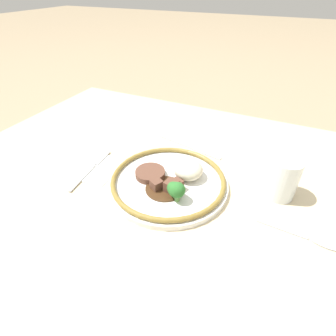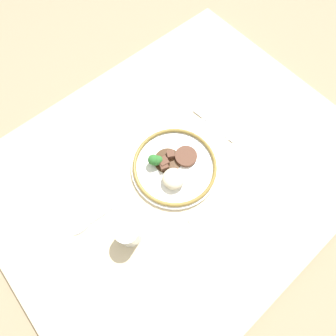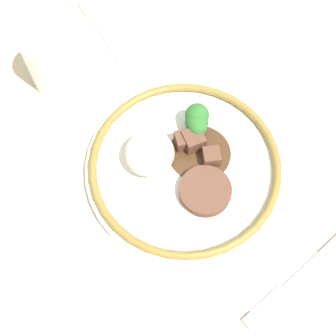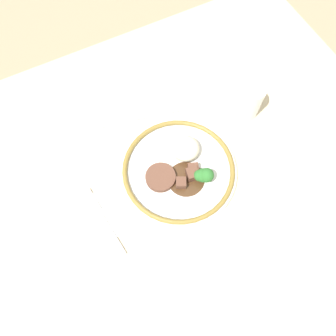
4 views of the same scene
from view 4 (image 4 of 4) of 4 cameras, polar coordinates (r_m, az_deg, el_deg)
ground_plane at (r=0.86m, az=0.96°, el=-2.35°), size 8.00×8.00×0.00m
dining_table at (r=0.84m, az=0.98°, el=-1.75°), size 1.20×0.96×0.05m
napkin at (r=0.80m, az=-11.97°, el=-8.56°), size 0.16×0.14×0.00m
plate at (r=0.80m, az=2.21°, el=-0.38°), size 0.29×0.29×0.06m
juice_glass at (r=0.89m, az=13.79°, el=11.29°), size 0.07×0.07×0.10m
fork at (r=0.79m, az=-11.53°, el=-7.92°), size 0.03×0.18×0.00m
knife at (r=0.89m, az=-4.51°, el=8.79°), size 0.21×0.05×0.00m
spoon at (r=0.93m, az=21.09°, el=6.30°), size 0.16×0.02×0.01m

